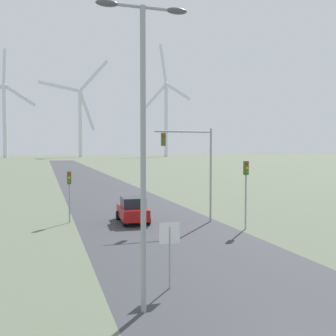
% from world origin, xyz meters
% --- Properties ---
extents(road_surface, '(10.00, 240.00, 0.01)m').
position_xyz_m(road_surface, '(0.00, 48.00, 0.00)').
color(road_surface, '#38383D').
rests_on(road_surface, ground).
extents(streetlamp, '(2.94, 0.32, 9.81)m').
position_xyz_m(streetlamp, '(-3.99, 5.42, 6.14)').
color(streetlamp, '#93999E').
rests_on(streetlamp, ground).
extents(stop_sign_near, '(0.81, 0.07, 2.52)m').
position_xyz_m(stop_sign_near, '(-2.54, 7.19, 1.76)').
color(stop_sign_near, '#93999E').
rests_on(stop_sign_near, ground).
extents(traffic_light_post_near_left, '(0.28, 0.34, 3.66)m').
position_xyz_m(traffic_light_post_near_left, '(-5.33, 21.86, 2.69)').
color(traffic_light_post_near_left, '#93999E').
rests_on(traffic_light_post_near_left, ground).
extents(traffic_light_post_near_right, '(0.28, 0.34, 4.47)m').
position_xyz_m(traffic_light_post_near_right, '(5.56, 16.10, 3.26)').
color(traffic_light_post_near_right, '#93999E').
rests_on(traffic_light_post_near_right, ground).
extents(traffic_light_mast_overhead, '(4.27, 0.35, 6.71)m').
position_xyz_m(traffic_light_mast_overhead, '(3.05, 19.22, 4.71)').
color(traffic_light_mast_overhead, '#93999E').
rests_on(traffic_light_mast_overhead, ground).
extents(car_approaching, '(2.05, 4.20, 1.83)m').
position_xyz_m(car_approaching, '(-1.03, 20.58, 0.91)').
color(car_approaching, maroon).
rests_on(car_approaching, ground).
extents(wind_turbine_left, '(33.73, 9.46, 58.76)m').
position_xyz_m(wind_turbine_left, '(-27.10, 223.68, 24.78)').
color(wind_turbine_left, silver).
rests_on(wind_turbine_left, ground).
extents(wind_turbine_center, '(39.74, 6.78, 57.09)m').
position_xyz_m(wind_turbine_center, '(13.54, 228.90, 25.09)').
color(wind_turbine_center, silver).
rests_on(wind_turbine_center, ground).
extents(wind_turbine_right, '(36.51, 20.23, 68.53)m').
position_xyz_m(wind_turbine_right, '(65.75, 227.63, 28.56)').
color(wind_turbine_right, silver).
rests_on(wind_turbine_right, ground).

